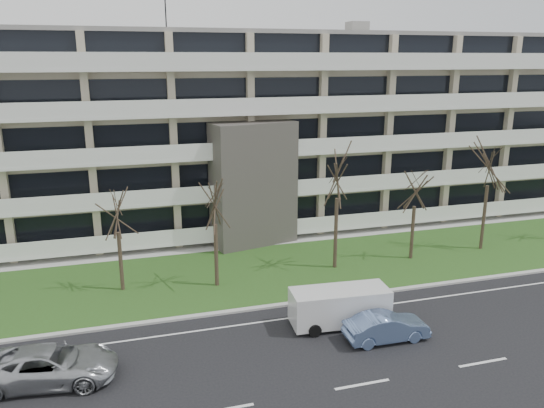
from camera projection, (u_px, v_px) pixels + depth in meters
name	position (u px, v px, depth m)	size (l,w,h in m)	color
ground	(362.00, 384.00, 22.42)	(160.00, 160.00, 0.00)	black
grass_verge	(275.00, 270.00, 34.45)	(90.00, 10.00, 0.06)	#2D4F1A
curb	(300.00, 302.00, 29.81)	(90.00, 0.35, 0.12)	#B2B2AD
sidewalk	(254.00, 242.00, 39.54)	(90.00, 2.00, 0.08)	#B2B2AD
lane_edge_line	(309.00, 315.00, 28.44)	(90.00, 0.12, 0.01)	white
apartment_building	(233.00, 130.00, 43.82)	(60.50, 15.10, 18.75)	#B8AD8F
silver_pickup	(50.00, 365.00, 22.43)	(2.58, 5.59, 1.55)	#B2B5BA
blue_sedan	(386.00, 327.00, 25.80)	(1.46, 4.18, 1.38)	#6C88BC
white_van	(341.00, 304.00, 27.18)	(5.17, 2.36, 1.96)	silver
tree_2	(116.00, 209.00, 30.18)	(3.24, 3.24, 6.48)	#382B21
tree_3	(214.00, 200.00, 30.67)	(3.49, 3.49, 6.99)	#382B21
tree_4	(338.00, 170.00, 33.11)	(4.24, 4.24, 8.48)	#382B21
tree_5	(416.00, 185.00, 35.08)	(3.35, 3.35, 6.70)	#382B21
tree_6	(490.00, 160.00, 36.54)	(4.21, 4.21, 8.43)	#382B21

